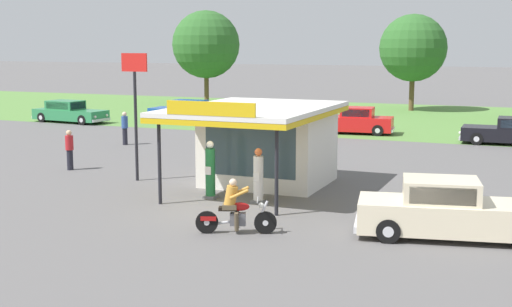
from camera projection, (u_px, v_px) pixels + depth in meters
The scene contains 15 objects.
ground_plane at pixel (217, 207), 22.79m from camera, with size 300.00×300.00×0.00m, color #5B5959.
grass_verge_strip at pixel (397, 118), 50.19m from camera, with size 120.00×24.00×0.01m, color #56843D.
service_station_kiosk at pixel (266, 139), 26.19m from camera, with size 5.06×7.20×3.52m.
gas_pump_nearside at pixel (210, 172), 23.98m from camera, with size 0.44×0.44×2.01m.
gas_pump_offside at pixel (258, 178), 23.32m from camera, with size 0.44×0.44×1.86m.
motorcycle_with_rider at pixel (235, 211), 19.55m from camera, with size 2.18×1.00×1.58m.
featured_classic_sedan at pixel (452, 212), 19.10m from camera, with size 5.66×2.81×1.64m.
parked_car_back_row_far_left at pixel (187, 112), 47.75m from camera, with size 5.29×2.04×1.49m.
parked_car_back_row_centre_right at pixel (353, 122), 41.48m from camera, with size 5.12×2.30×1.58m.
parked_car_back_row_far_right at pixel (69, 112), 47.40m from camera, with size 5.65×2.34×1.48m.
bystander_leaning_by_kiosk at pixel (125, 127), 36.79m from camera, with size 0.34×0.34×1.76m.
bystander_strolling_foreground at pixel (70, 149), 29.44m from camera, with size 0.34×0.34×1.70m.
tree_oak_centre at pixel (413, 48), 55.06m from camera, with size 5.33×5.33×7.65m.
tree_oak_right at pixel (207, 46), 61.90m from camera, with size 6.00×6.00×8.25m.
roadside_pole_sign at pixel (135, 95), 26.77m from camera, with size 1.10×0.12×4.95m.
Camera 1 is at (9.65, -20.07, 5.30)m, focal length 48.83 mm.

